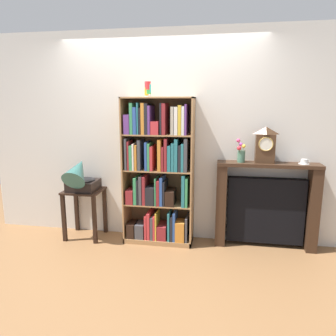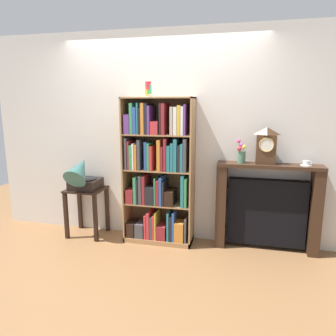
{
  "view_description": "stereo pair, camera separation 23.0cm",
  "coord_description": "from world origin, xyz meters",
  "px_view_note": "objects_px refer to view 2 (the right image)",
  "views": [
    {
      "loc": [
        0.75,
        -3.62,
        1.72
      ],
      "look_at": [
        0.12,
        0.07,
        0.95
      ],
      "focal_mm": 33.69,
      "sensor_mm": 36.0,
      "label": 1
    },
    {
      "loc": [
        0.98,
        -3.58,
        1.72
      ],
      "look_at": [
        0.12,
        0.07,
        0.95
      ],
      "focal_mm": 33.69,
      "sensor_mm": 36.0,
      "label": 2
    }
  ],
  "objects_px": {
    "gramophone": "(82,175)",
    "fireplace_mantel": "(267,208)",
    "bookshelf": "(159,175)",
    "flower_vase": "(241,154)",
    "mantel_clock": "(266,146)",
    "teacup_with_saucer": "(306,163)",
    "side_table_left": "(87,201)",
    "cup_stack": "(148,89)"
  },
  "relations": [
    {
      "from": "teacup_with_saucer",
      "to": "cup_stack",
      "type": "bearing_deg",
      "value": -179.56
    },
    {
      "from": "teacup_with_saucer",
      "to": "side_table_left",
      "type": "bearing_deg",
      "value": -178.09
    },
    {
      "from": "gramophone",
      "to": "mantel_clock",
      "type": "bearing_deg",
      "value": 4.43
    },
    {
      "from": "cup_stack",
      "to": "teacup_with_saucer",
      "type": "relative_size",
      "value": 1.44
    },
    {
      "from": "mantel_clock",
      "to": "teacup_with_saucer",
      "type": "distance_m",
      "value": 0.48
    },
    {
      "from": "flower_vase",
      "to": "teacup_with_saucer",
      "type": "bearing_deg",
      "value": 0.33
    },
    {
      "from": "teacup_with_saucer",
      "to": "gramophone",
      "type": "bearing_deg",
      "value": -176.24
    },
    {
      "from": "flower_vase",
      "to": "side_table_left",
      "type": "bearing_deg",
      "value": -177.52
    },
    {
      "from": "bookshelf",
      "to": "flower_vase",
      "type": "relative_size",
      "value": 6.48
    },
    {
      "from": "fireplace_mantel",
      "to": "teacup_with_saucer",
      "type": "height_order",
      "value": "teacup_with_saucer"
    },
    {
      "from": "gramophone",
      "to": "mantel_clock",
      "type": "xyz_separation_m",
      "value": [
        2.22,
        0.17,
        0.42
      ]
    },
    {
      "from": "side_table_left",
      "to": "teacup_with_saucer",
      "type": "relative_size",
      "value": 5.12
    },
    {
      "from": "flower_vase",
      "to": "mantel_clock",
      "type": "bearing_deg",
      "value": 0.31
    },
    {
      "from": "cup_stack",
      "to": "side_table_left",
      "type": "relative_size",
      "value": 0.28
    },
    {
      "from": "cup_stack",
      "to": "gramophone",
      "type": "xyz_separation_m",
      "value": [
        -0.84,
        -0.16,
        -1.05
      ]
    },
    {
      "from": "gramophone",
      "to": "mantel_clock",
      "type": "distance_m",
      "value": 2.26
    },
    {
      "from": "bookshelf",
      "to": "gramophone",
      "type": "distance_m",
      "value": 0.98
    },
    {
      "from": "bookshelf",
      "to": "fireplace_mantel",
      "type": "distance_m",
      "value": 1.35
    },
    {
      "from": "side_table_left",
      "to": "gramophone",
      "type": "bearing_deg",
      "value": -90.0
    },
    {
      "from": "side_table_left",
      "to": "fireplace_mantel",
      "type": "height_order",
      "value": "fireplace_mantel"
    },
    {
      "from": "gramophone",
      "to": "flower_vase",
      "type": "height_order",
      "value": "flower_vase"
    },
    {
      "from": "bookshelf",
      "to": "flower_vase",
      "type": "bearing_deg",
      "value": 3.49
    },
    {
      "from": "bookshelf",
      "to": "side_table_left",
      "type": "relative_size",
      "value": 2.82
    },
    {
      "from": "fireplace_mantel",
      "to": "flower_vase",
      "type": "distance_m",
      "value": 0.71
    },
    {
      "from": "side_table_left",
      "to": "fireplace_mantel",
      "type": "xyz_separation_m",
      "value": [
        2.27,
        0.11,
        0.05
      ]
    },
    {
      "from": "flower_vase",
      "to": "teacup_with_saucer",
      "type": "height_order",
      "value": "flower_vase"
    },
    {
      "from": "mantel_clock",
      "to": "teacup_with_saucer",
      "type": "height_order",
      "value": "mantel_clock"
    },
    {
      "from": "bookshelf",
      "to": "cup_stack",
      "type": "distance_m",
      "value": 1.03
    },
    {
      "from": "mantel_clock",
      "to": "fireplace_mantel",
      "type": "bearing_deg",
      "value": 24.42
    },
    {
      "from": "side_table_left",
      "to": "teacup_with_saucer",
      "type": "bearing_deg",
      "value": 1.91
    },
    {
      "from": "cup_stack",
      "to": "flower_vase",
      "type": "bearing_deg",
      "value": 0.51
    },
    {
      "from": "side_table_left",
      "to": "mantel_clock",
      "type": "distance_m",
      "value": 2.36
    },
    {
      "from": "side_table_left",
      "to": "teacup_with_saucer",
      "type": "distance_m",
      "value": 2.73
    },
    {
      "from": "fireplace_mantel",
      "to": "mantel_clock",
      "type": "bearing_deg",
      "value": -155.58
    },
    {
      "from": "mantel_clock",
      "to": "gramophone",
      "type": "bearing_deg",
      "value": -175.57
    },
    {
      "from": "fireplace_mantel",
      "to": "cup_stack",
      "type": "bearing_deg",
      "value": -178.6
    },
    {
      "from": "bookshelf",
      "to": "flower_vase",
      "type": "height_order",
      "value": "bookshelf"
    },
    {
      "from": "gramophone",
      "to": "fireplace_mantel",
      "type": "xyz_separation_m",
      "value": [
        2.27,
        0.2,
        -0.33
      ]
    },
    {
      "from": "fireplace_mantel",
      "to": "flower_vase",
      "type": "bearing_deg",
      "value": -175.55
    },
    {
      "from": "side_table_left",
      "to": "gramophone",
      "type": "distance_m",
      "value": 0.39
    },
    {
      "from": "side_table_left",
      "to": "gramophone",
      "type": "xyz_separation_m",
      "value": [
        0.0,
        -0.09,
        0.38
      ]
    },
    {
      "from": "fireplace_mantel",
      "to": "bookshelf",
      "type": "bearing_deg",
      "value": -176.28
    }
  ]
}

